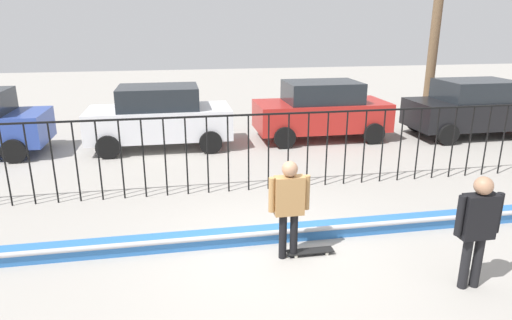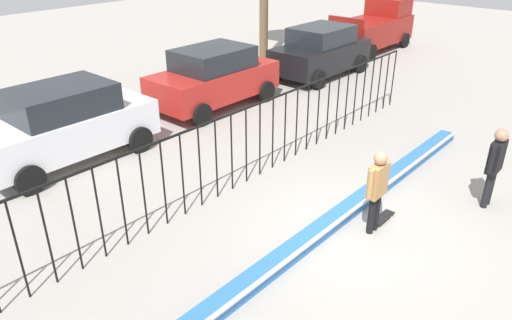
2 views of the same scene
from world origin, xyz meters
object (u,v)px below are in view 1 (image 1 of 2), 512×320
(camera_operator, at_px, (478,223))
(parked_car_white, at_px, (160,117))
(skateboard, at_px, (310,251))
(parked_car_red, at_px, (321,110))
(skateboarder, at_px, (289,201))
(parked_car_black, at_px, (473,108))

(camera_operator, distance_m, parked_car_white, 9.80)
(skateboard, distance_m, parked_car_red, 7.91)
(skateboard, xyz_separation_m, parked_car_red, (2.60, 7.42, 0.91))
(parked_car_white, bearing_deg, skateboard, -69.71)
(skateboarder, relative_size, parked_car_white, 0.39)
(parked_car_white, bearing_deg, camera_operator, -61.15)
(skateboard, height_order, parked_car_white, parked_car_white)
(skateboarder, relative_size, parked_car_red, 0.39)
(skateboarder, xyz_separation_m, parked_car_black, (8.17, 6.87, -0.04))
(skateboard, xyz_separation_m, parked_car_black, (7.78, 6.86, 0.91))
(skateboarder, distance_m, parked_car_black, 10.68)
(skateboarder, bearing_deg, parked_car_white, 138.09)
(skateboarder, height_order, parked_car_white, parked_car_white)
(parked_car_red, bearing_deg, skateboarder, -110.35)
(skateboarder, distance_m, camera_operator, 2.76)
(camera_operator, bearing_deg, parked_car_black, -70.66)
(skateboard, bearing_deg, skateboarder, -162.90)
(skateboarder, height_order, parked_car_red, parked_car_red)
(camera_operator, distance_m, parked_car_red, 8.78)
(skateboard, height_order, camera_operator, camera_operator)
(camera_operator, bearing_deg, parked_car_red, -39.40)
(skateboard, relative_size, parked_car_red, 0.19)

